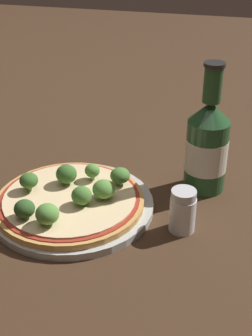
% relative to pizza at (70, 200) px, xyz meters
% --- Properties ---
extents(ground_plane, '(3.00, 3.00, 0.00)m').
position_rel_pizza_xyz_m(ground_plane, '(-0.01, 0.01, -0.02)').
color(ground_plane, '#3D2819').
extents(plate, '(0.25, 0.25, 0.01)m').
position_rel_pizza_xyz_m(plate, '(0.00, 0.01, -0.01)').
color(plate, '#B2B7B2').
rests_on(plate, ground_plane).
extents(pizza, '(0.23, 0.23, 0.01)m').
position_rel_pizza_xyz_m(pizza, '(0.00, 0.00, 0.00)').
color(pizza, tan).
rests_on(pizza, plate).
extents(broccoli_floret_0, '(0.03, 0.03, 0.03)m').
position_rel_pizza_xyz_m(broccoli_floret_0, '(-0.00, -0.07, 0.02)').
color(broccoli_floret_0, '#7A9E5B').
rests_on(broccoli_floret_0, pizza).
extents(broccoli_floret_1, '(0.03, 0.03, 0.03)m').
position_rel_pizza_xyz_m(broccoli_floret_1, '(-0.02, 0.03, 0.02)').
color(broccoli_floret_1, '#7A9E5B').
rests_on(broccoli_floret_1, pizza).
extents(broccoli_floret_2, '(0.03, 0.03, 0.03)m').
position_rel_pizza_xyz_m(broccoli_floret_2, '(-0.04, -0.07, 0.02)').
color(broccoli_floret_2, '#7A9E5B').
rests_on(broccoli_floret_2, pizza).
extents(broccoli_floret_3, '(0.02, 0.02, 0.03)m').
position_rel_pizza_xyz_m(broccoli_floret_3, '(0.02, 0.06, 0.02)').
color(broccoli_floret_3, '#7A9E5B').
rests_on(broccoli_floret_3, pizza).
extents(broccoli_floret_4, '(0.03, 0.03, 0.03)m').
position_rel_pizza_xyz_m(broccoli_floret_4, '(0.07, 0.06, 0.02)').
color(broccoli_floret_4, '#7A9E5B').
rests_on(broccoli_floret_4, pizza).
extents(broccoli_floret_5, '(0.03, 0.03, 0.03)m').
position_rel_pizza_xyz_m(broccoli_floret_5, '(-0.07, 0.00, 0.02)').
color(broccoli_floret_5, '#7A9E5B').
rests_on(broccoli_floret_5, pizza).
extents(broccoli_floret_6, '(0.03, 0.03, 0.03)m').
position_rel_pizza_xyz_m(broccoli_floret_6, '(0.05, 0.01, 0.02)').
color(broccoli_floret_6, '#7A9E5B').
rests_on(broccoli_floret_6, pizza).
extents(broccoli_floret_7, '(0.03, 0.03, 0.03)m').
position_rel_pizza_xyz_m(broccoli_floret_7, '(0.03, -0.02, 0.02)').
color(broccoli_floret_7, '#7A9E5B').
rests_on(broccoli_floret_7, pizza).
extents(beer_bottle, '(0.07, 0.07, 0.22)m').
position_rel_pizza_xyz_m(beer_bottle, '(0.19, 0.12, 0.06)').
color(beer_bottle, '#234C28').
rests_on(beer_bottle, ground_plane).
extents(pepper_shaker, '(0.04, 0.04, 0.07)m').
position_rel_pizza_xyz_m(pepper_shaker, '(0.18, -0.00, 0.01)').
color(pepper_shaker, silver).
rests_on(pepper_shaker, ground_plane).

